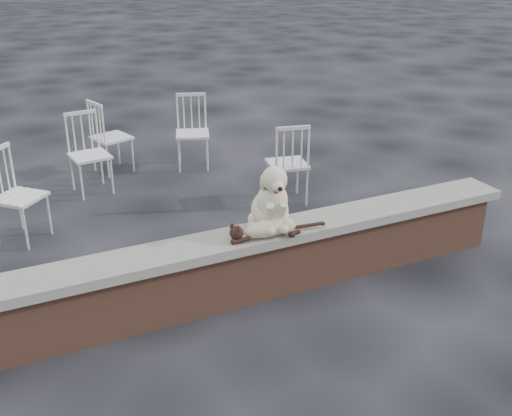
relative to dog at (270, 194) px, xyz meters
name	(u,v)px	position (x,y,z in m)	size (l,w,h in m)	color
ground	(187,311)	(-0.77, -0.05, -0.87)	(60.00, 60.00, 0.00)	black
brick_wall	(186,285)	(-0.77, -0.05, -0.62)	(6.00, 0.30, 0.50)	brown
capstone	(184,252)	(-0.77, -0.05, -0.33)	(6.20, 0.40, 0.08)	slate
dog	(270,194)	(0.00, 0.00, 0.00)	(0.38, 0.50, 0.58)	beige
cat	(269,227)	(-0.08, -0.15, -0.21)	(0.97, 0.23, 0.17)	#C1AB8A
chair_a	(19,196)	(-1.78, 1.89, -0.40)	(0.56, 0.56, 0.94)	white
chair_e	(111,136)	(-0.50, 3.44, -0.40)	(0.56, 0.56, 0.94)	white
chair_b	(90,154)	(-0.90, 2.85, -0.40)	(0.56, 0.56, 0.94)	white
chair_c	(287,162)	(1.04, 1.61, -0.40)	(0.56, 0.56, 0.94)	white
chair_d	(192,132)	(0.48, 3.15, -0.40)	(0.56, 0.56, 0.94)	white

